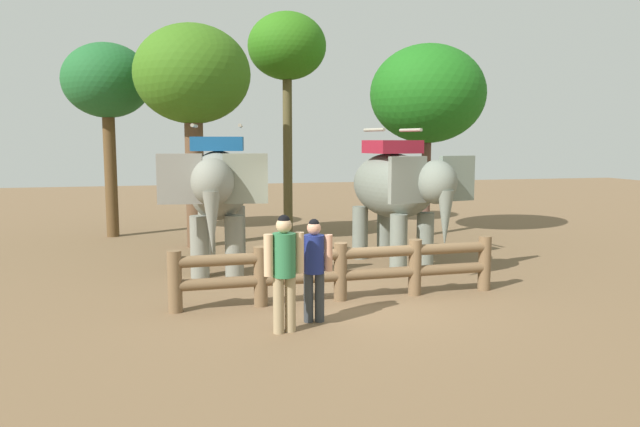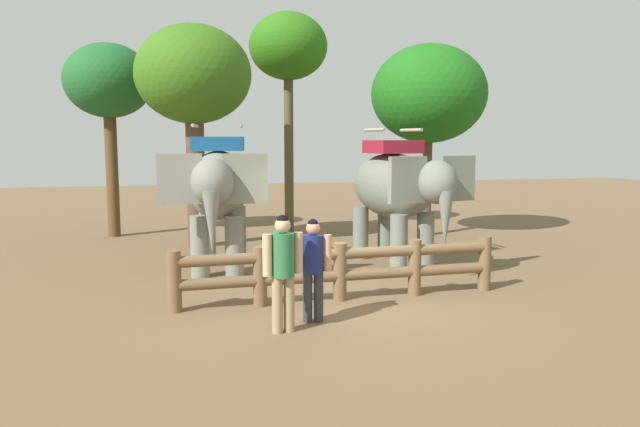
# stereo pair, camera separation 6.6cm
# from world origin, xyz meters

# --- Properties ---
(ground_plane) EXTENTS (60.00, 60.00, 0.00)m
(ground_plane) POSITION_xyz_m (0.00, 0.00, 0.00)
(ground_plane) COLOR brown
(log_fence) EXTENTS (6.06, 0.39, 1.05)m
(log_fence) POSITION_xyz_m (0.00, 0.13, 0.60)
(log_fence) COLOR brown
(log_fence) RESTS_ON ground
(elephant_near_left) EXTENTS (2.16, 3.83, 3.23)m
(elephant_near_left) POSITION_xyz_m (-1.93, 3.19, 1.82)
(elephant_near_left) COLOR gray
(elephant_near_left) RESTS_ON ground
(elephant_center) EXTENTS (2.27, 3.75, 3.15)m
(elephant_center) POSITION_xyz_m (2.10, 2.79, 1.77)
(elephant_center) COLOR slate
(elephant_center) RESTS_ON ground
(tourist_woman_in_black) EXTENTS (0.62, 0.41, 1.79)m
(tourist_woman_in_black) POSITION_xyz_m (-1.32, -1.45, 1.03)
(tourist_woman_in_black) COLOR tan
(tourist_woman_in_black) RESTS_ON ground
(tourist_man_in_blue) EXTENTS (0.58, 0.36, 1.66)m
(tourist_man_in_blue) POSITION_xyz_m (-0.76, -1.04, 0.96)
(tourist_man_in_blue) COLOR #303438
(tourist_man_in_blue) RESTS_ON ground
(tree_far_left) EXTENTS (3.06, 3.06, 5.91)m
(tree_far_left) POSITION_xyz_m (-2.30, 6.41, 4.51)
(tree_far_left) COLOR brown
(tree_far_left) RESTS_ON ground
(tree_back_center) EXTENTS (2.41, 2.41, 6.77)m
(tree_back_center) POSITION_xyz_m (0.64, 8.51, 5.63)
(tree_back_center) COLOR brown
(tree_back_center) RESTS_ON ground
(tree_far_right) EXTENTS (2.55, 2.55, 5.70)m
(tree_far_right) POSITION_xyz_m (-4.67, 8.81, 4.53)
(tree_far_right) COLOR brown
(tree_far_right) RESTS_ON ground
(tree_deep_back) EXTENTS (3.42, 3.42, 5.70)m
(tree_deep_back) POSITION_xyz_m (4.54, 6.77, 4.23)
(tree_deep_back) COLOR brown
(tree_deep_back) RESTS_ON ground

